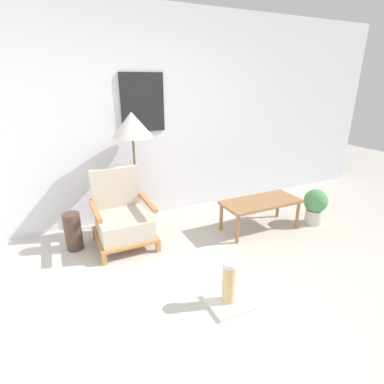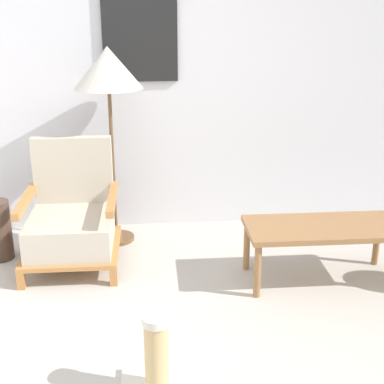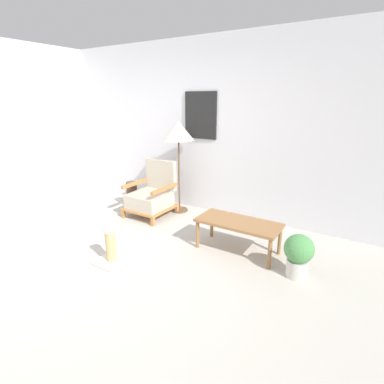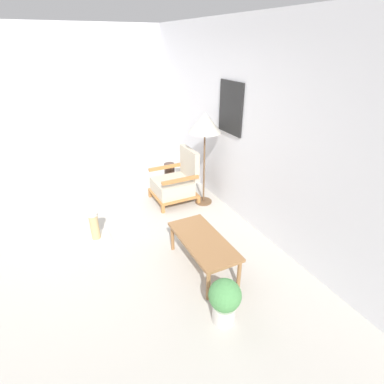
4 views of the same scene
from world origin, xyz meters
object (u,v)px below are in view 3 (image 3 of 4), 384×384
object	(u,v)px
potted_plant	(298,254)
coffee_table	(238,225)
scratching_post	(111,251)
floor_lamp	(179,133)
armchair	(152,195)
vase	(132,194)

from	to	relation	value
potted_plant	coffee_table	bearing A→B (deg)	166.42
scratching_post	floor_lamp	bearing A→B (deg)	98.96
floor_lamp	armchair	bearing A→B (deg)	-127.15
armchair	floor_lamp	distance (m)	1.07
potted_plant	floor_lamp	bearing A→B (deg)	156.29
floor_lamp	potted_plant	world-z (taller)	floor_lamp
potted_plant	scratching_post	size ratio (longest dim) A/B	1.13
armchair	potted_plant	bearing A→B (deg)	-13.33
floor_lamp	vase	bearing A→B (deg)	-162.62
coffee_table	scratching_post	distance (m)	1.52
armchair	vase	xyz separation A→B (m)	(-0.54, 0.11, -0.10)
vase	coffee_table	bearing A→B (deg)	-12.84
floor_lamp	scratching_post	xyz separation A→B (m)	(0.28, -1.78, -1.14)
floor_lamp	scratching_post	size ratio (longest dim) A/B	3.50
coffee_table	potted_plant	distance (m)	0.79
vase	scratching_post	xyz separation A→B (m)	(1.10, -1.53, -0.08)
coffee_table	vase	world-z (taller)	vase
armchair	floor_lamp	bearing A→B (deg)	52.85
vase	potted_plant	distance (m)	3.05
floor_lamp	vase	size ratio (longest dim) A/B	3.37
floor_lamp	potted_plant	bearing A→B (deg)	-23.71
coffee_table	vase	size ratio (longest dim) A/B	2.30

